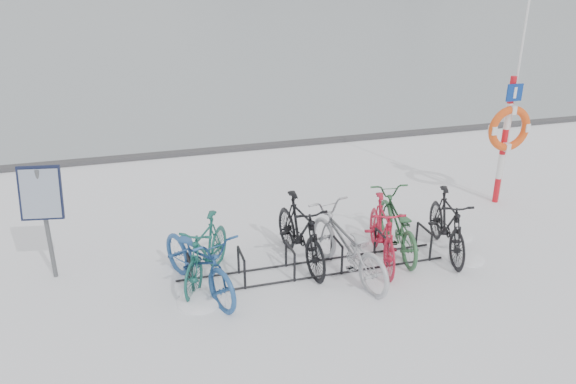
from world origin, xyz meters
name	(u,v)px	position (x,y,z in m)	size (l,w,h in m)	color
ground	(313,270)	(0.00, 0.00, 0.00)	(900.00, 900.00, 0.00)	white
quay_edge	(236,149)	(0.00, 5.90, 0.05)	(400.00, 0.25, 0.10)	#3F3F42
bike_rack	(314,259)	(0.00, 0.00, 0.18)	(4.00, 0.48, 0.46)	black
info_board	(42,200)	(-3.66, 0.85, 1.22)	(0.59, 0.31, 1.70)	#595B5E
lifebuoy_station	(509,129)	(4.14, 1.40, 1.45)	(0.83, 0.23, 4.33)	red
bike_0	(198,258)	(-1.68, -0.05, 0.50)	(0.66, 1.89, 0.99)	#244F8C
bike_1	(206,249)	(-1.54, 0.18, 0.49)	(0.46, 1.63, 0.98)	#19574E
bike_2	(300,230)	(-0.11, 0.30, 0.54)	(0.50, 1.78, 1.07)	black
bike_3	(347,242)	(0.42, -0.22, 0.51)	(0.67, 1.93, 1.01)	#ADAFB5
bike_4	(382,230)	(1.09, 0.02, 0.51)	(0.48, 1.69, 1.02)	#B91A33
bike_5	(397,221)	(1.47, 0.30, 0.47)	(0.62, 1.79, 0.94)	#2E613A
bike_6	(447,222)	(2.17, -0.01, 0.51)	(0.48, 1.69, 1.02)	black
snow_drifts	(341,268)	(0.41, -0.06, 0.00)	(4.94, 1.55, 0.22)	white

